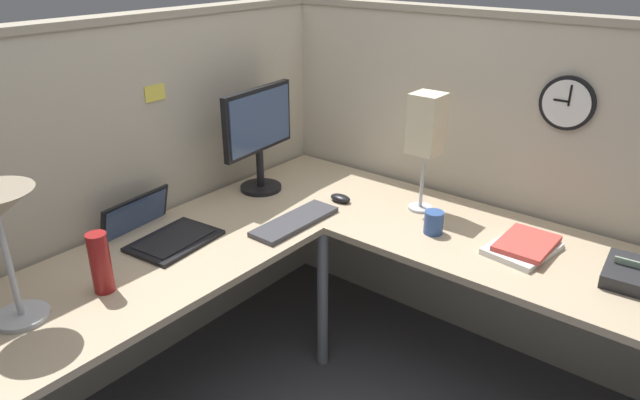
% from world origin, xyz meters
% --- Properties ---
extents(ground_plane, '(6.80, 6.80, 0.00)m').
position_xyz_m(ground_plane, '(0.00, 0.00, 0.00)').
color(ground_plane, '#47474C').
extents(cubicle_wall_back, '(2.57, 0.12, 1.58)m').
position_xyz_m(cubicle_wall_back, '(-0.36, 0.87, 0.79)').
color(cubicle_wall_back, '#B7AD99').
rests_on(cubicle_wall_back, ground).
extents(cubicle_wall_right, '(0.12, 2.37, 1.58)m').
position_xyz_m(cubicle_wall_right, '(0.87, -0.27, 0.79)').
color(cubicle_wall_right, '#B7AD99').
rests_on(cubicle_wall_right, ground).
extents(desk, '(2.35, 2.15, 0.73)m').
position_xyz_m(desk, '(-0.15, -0.05, 0.63)').
color(desk, tan).
rests_on(desk, ground).
extents(monitor, '(0.46, 0.20, 0.50)m').
position_xyz_m(monitor, '(0.28, 0.64, 1.02)').
color(monitor, black).
rests_on(monitor, desk).
extents(laptop, '(0.38, 0.41, 0.22)m').
position_xyz_m(laptop, '(-0.35, 0.62, 0.75)').
color(laptop, black).
rests_on(laptop, desk).
extents(keyboard, '(0.43, 0.15, 0.02)m').
position_xyz_m(keyboard, '(0.09, 0.26, 0.74)').
color(keyboard, '#38383D').
rests_on(keyboard, desk).
extents(computer_mouse, '(0.06, 0.10, 0.03)m').
position_xyz_m(computer_mouse, '(0.40, 0.25, 0.75)').
color(computer_mouse, black).
rests_on(computer_mouse, desk).
extents(thermos_flask, '(0.07, 0.07, 0.22)m').
position_xyz_m(thermos_flask, '(-0.71, 0.43, 0.84)').
color(thermos_flask, maroon).
rests_on(thermos_flask, desk).
extents(office_phone, '(0.20, 0.22, 0.11)m').
position_xyz_m(office_phone, '(0.47, -1.00, 0.77)').
color(office_phone, '#232326').
rests_on(office_phone, desk).
extents(book_stack, '(0.31, 0.25, 0.04)m').
position_xyz_m(book_stack, '(0.47, -0.60, 0.75)').
color(book_stack, silver).
rests_on(book_stack, desk).
extents(desk_lamp_paper, '(0.13, 0.13, 0.53)m').
position_xyz_m(desk_lamp_paper, '(0.56, -0.08, 1.11)').
color(desk_lamp_paper, '#B7BABF').
rests_on(desk_lamp_paper, desk).
extents(coffee_mug, '(0.08, 0.08, 0.10)m').
position_xyz_m(coffee_mug, '(0.39, -0.24, 0.78)').
color(coffee_mug, '#2D4C8C').
rests_on(coffee_mug, desk).
extents(wall_clock, '(0.04, 0.22, 0.22)m').
position_xyz_m(wall_clock, '(0.82, -0.57, 1.25)').
color(wall_clock, black).
extents(pinned_note_leftmost, '(0.10, 0.00, 0.07)m').
position_xyz_m(pinned_note_leftmost, '(-0.14, 0.82, 1.26)').
color(pinned_note_leftmost, '#EAD84C').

